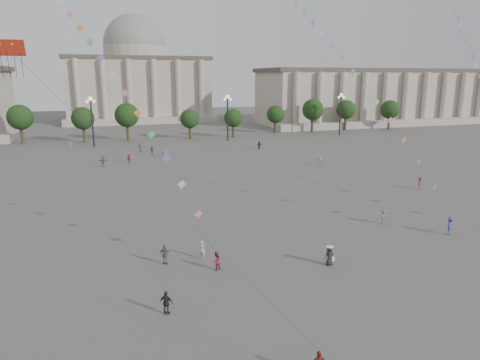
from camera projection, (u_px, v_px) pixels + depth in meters
name	position (u px, v px, depth m)	size (l,w,h in m)	color
ground	(304.00, 279.00, 31.82)	(360.00, 360.00, 0.00)	#514F4C
hall_east	(383.00, 96.00, 139.34)	(84.00, 26.22, 17.20)	#A79E8C
hall_central	(137.00, 78.00, 147.76)	(48.30, 34.30, 35.50)	#A79E8C
tree_row	(158.00, 116.00, 102.55)	(137.12, 5.12, 8.00)	#392C1C
lamp_post_mid_west	(91.00, 112.00, 90.14)	(2.00, 0.90, 10.65)	#262628
lamp_post_mid_east	(228.00, 109.00, 99.27)	(2.00, 0.90, 10.65)	#262628
lamp_post_far_east	(341.00, 106.00, 108.40)	(2.00, 0.90, 10.65)	#262628
person_crowd_0	(152.00, 150.00, 83.19)	(0.91, 0.38, 1.55)	navy
person_crowd_4	(165.00, 153.00, 79.44)	(1.69, 0.54, 1.82)	beige
person_crowd_6	(384.00, 217.00, 43.53)	(1.00, 0.57, 1.54)	slate
person_crowd_7	(320.00, 160.00, 72.76)	(1.56, 0.50, 1.69)	silver
person_crowd_8	(420.00, 183.00, 57.10)	(1.06, 0.61, 1.63)	maroon
person_crowd_9	(259.00, 145.00, 89.05)	(1.46, 0.46, 1.57)	black
person_crowd_10	(70.00, 146.00, 88.44)	(0.56, 0.37, 1.53)	#B8B8B3
person_crowd_12	(103.00, 161.00, 71.46)	(1.61, 0.51, 1.73)	slate
person_crowd_13	(202.00, 249.00, 35.25)	(0.58, 0.38, 1.58)	#B6B7B2
person_crowd_16	(140.00, 147.00, 85.85)	(1.01, 0.42, 1.72)	slate
person_crowd_17	(129.00, 159.00, 74.27)	(1.06, 0.61, 1.65)	maroon
tourist_1	(166.00, 303.00, 26.94)	(0.92, 0.38, 1.57)	black
tourist_3	(165.00, 254.00, 34.14)	(0.98, 0.41, 1.68)	#5E5D62
kite_flyer_0	(216.00, 261.00, 33.18)	(0.72, 0.56, 1.49)	maroon
kite_flyer_1	(450.00, 226.00, 40.55)	(1.15, 0.66, 1.78)	#394982
hat_person	(329.00, 255.00, 33.98)	(0.80, 0.60, 1.69)	black
dragon_kite	(11.00, 62.00, 27.86)	(8.52, 8.33, 26.48)	red
kite_train_west	(61.00, 8.00, 46.10)	(20.61, 42.47, 61.01)	#3F3F3F
kite_train_east	(468.00, 47.00, 63.31)	(29.49, 44.52, 63.58)	#3F3F3F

